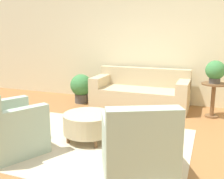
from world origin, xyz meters
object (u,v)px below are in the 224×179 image
(couch, at_px, (140,93))
(armchair_left, at_px, (6,129))
(potted_plant_floor, at_px, (81,87))
(potted_plant_on_side_table, at_px, (215,71))
(ottoman_table, at_px, (88,123))
(armchair_right, at_px, (138,151))
(side_table, at_px, (213,95))

(couch, distance_m, armchair_left, 3.20)
(couch, height_order, potted_plant_floor, couch)
(armchair_left, bearing_deg, potted_plant_on_side_table, 46.22)
(ottoman_table, bearing_deg, armchair_right, -38.97)
(armchair_right, distance_m, potted_plant_floor, 3.57)
(side_table, bearing_deg, couch, 171.47)
(ottoman_table, height_order, potted_plant_floor, potted_plant_floor)
(armchair_right, relative_size, potted_plant_on_side_table, 2.42)
(ottoman_table, bearing_deg, potted_plant_on_side_table, 47.02)
(armchair_left, height_order, side_table, armchair_left)
(armchair_left, relative_size, ottoman_table, 1.40)
(ottoman_table, distance_m, potted_plant_floor, 2.31)
(armchair_left, bearing_deg, potted_plant_floor, 96.11)
(ottoman_table, xyz_separation_m, potted_plant_floor, (-1.15, 2.00, 0.11))
(ottoman_table, height_order, side_table, side_table)
(armchair_right, bearing_deg, ottoman_table, 141.03)
(couch, relative_size, side_table, 3.10)
(armchair_left, xyz_separation_m, potted_plant_on_side_table, (2.66, 2.77, 0.57))
(armchair_left, distance_m, potted_plant_on_side_table, 3.88)
(armchair_right, xyz_separation_m, side_table, (0.78, 2.77, 0.10))
(potted_plant_on_side_table, bearing_deg, armchair_right, -105.73)
(couch, xyz_separation_m, potted_plant_floor, (-1.42, -0.18, 0.08))
(armchair_right, height_order, ottoman_table, armchair_right)
(couch, xyz_separation_m, potted_plant_on_side_table, (1.54, -0.23, 0.62))
(couch, bearing_deg, potted_plant_floor, -172.87)
(armchair_right, xyz_separation_m, potted_plant_floor, (-2.18, 2.83, 0.03))
(ottoman_table, bearing_deg, potted_plant_floor, 119.98)
(armchair_right, bearing_deg, potted_plant_floor, 127.63)
(couch, xyz_separation_m, armchair_left, (-1.12, -3.00, 0.05))
(armchair_right, relative_size, potted_plant_floor, 1.56)
(armchair_right, xyz_separation_m, ottoman_table, (-1.03, 0.83, -0.08))
(armchair_right, height_order, potted_plant_floor, armchair_right)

